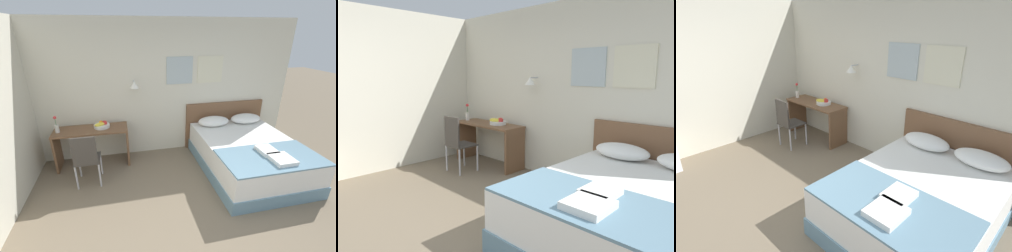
% 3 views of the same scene
% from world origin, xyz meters
% --- Properties ---
extents(ground_plane, '(24.00, 24.00, 0.00)m').
position_xyz_m(ground_plane, '(0.00, 0.00, 0.00)').
color(ground_plane, '#756651').
extents(wall_back, '(5.56, 0.31, 2.65)m').
position_xyz_m(wall_back, '(0.01, 2.59, 1.33)').
color(wall_back, beige).
rests_on(wall_back, ground_plane).
extents(bed, '(1.62, 2.07, 0.60)m').
position_xyz_m(bed, '(1.38, 1.47, 0.30)').
color(bed, '#66899E').
rests_on(bed, ground_plane).
extents(headboard, '(1.74, 0.06, 1.00)m').
position_xyz_m(headboard, '(1.38, 2.53, 0.50)').
color(headboard, brown).
rests_on(headboard, ground_plane).
extents(pillow_left, '(0.65, 0.37, 0.19)m').
position_xyz_m(pillow_left, '(1.02, 2.27, 0.69)').
color(pillow_left, white).
rests_on(pillow_left, bed).
extents(throw_blanket, '(1.58, 0.83, 0.02)m').
position_xyz_m(throw_blanket, '(1.38, 0.87, 0.61)').
color(throw_blanket, '#66899E').
rests_on(throw_blanket, bed).
extents(folded_towel_near_foot, '(0.26, 0.32, 0.06)m').
position_xyz_m(folded_towel_near_foot, '(1.40, 1.01, 0.65)').
color(folded_towel_near_foot, white).
rests_on(folded_towel_near_foot, throw_blanket).
extents(folded_towel_mid_bed, '(0.32, 0.34, 0.06)m').
position_xyz_m(folded_towel_mid_bed, '(1.46, 0.72, 0.65)').
color(folded_towel_mid_bed, white).
rests_on(folded_towel_mid_bed, throw_blanket).
extents(desk, '(1.33, 0.49, 0.74)m').
position_xyz_m(desk, '(-1.40, 2.28, 0.53)').
color(desk, brown).
rests_on(desk, ground_plane).
extents(desk_chair, '(0.40, 0.40, 0.93)m').
position_xyz_m(desk_chair, '(-1.44, 1.61, 0.54)').
color(desk_chair, '#3D3833').
rests_on(desk_chair, ground_plane).
extents(fruit_bowl, '(0.29, 0.29, 0.12)m').
position_xyz_m(fruit_bowl, '(-1.20, 2.32, 0.79)').
color(fruit_bowl, silver).
rests_on(fruit_bowl, desk).
extents(flower_vase, '(0.07, 0.07, 0.31)m').
position_xyz_m(flower_vase, '(-1.97, 2.25, 0.85)').
color(flower_vase, silver).
rests_on(flower_vase, desk).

